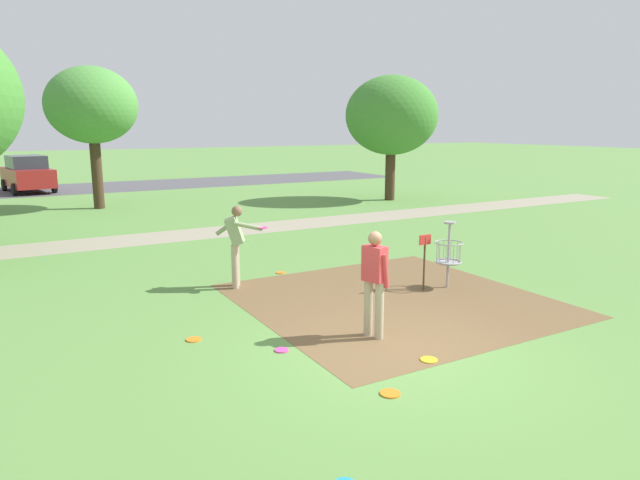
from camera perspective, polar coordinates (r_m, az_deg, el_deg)
ground_plane at (r=8.59m, az=7.52°, el=-11.23°), size 160.00×160.00×0.00m
dirt_tee_pad at (r=11.03m, az=7.44°, el=-6.02°), size 5.46×5.50×0.01m
disc_golf_basket at (r=11.86m, az=12.61°, el=-1.22°), size 0.98×0.58×1.39m
player_foreground_watching at (r=8.86m, az=5.53°, el=-3.85°), size 0.44×0.50×1.71m
player_throwing at (r=11.70m, az=-8.52°, el=-0.08°), size 0.86×0.91×1.71m
frisbee_near_basket at (r=7.37m, az=7.10°, el=-15.14°), size 0.26×0.26×0.02m
frisbee_by_tee at (r=8.60m, az=-3.90°, el=-11.05°), size 0.21×0.21×0.02m
frisbee_mid_grass at (r=9.20m, az=-12.65°, el=-9.79°), size 0.23×0.23×0.02m
frisbee_far_left at (r=8.40m, az=10.96°, el=-11.81°), size 0.25×0.25×0.02m
frisbee_scattered_a at (r=12.93m, az=-3.99°, el=-3.31°), size 0.22×0.22×0.02m
tree_near_left at (r=25.70m, az=7.24°, el=12.35°), size 4.08×4.08×5.50m
tree_near_right at (r=24.53m, az=-22.08°, el=12.44°), size 3.53×3.53×5.61m
parking_lot_strip at (r=33.28m, az=-21.32°, el=4.99°), size 36.00×6.00×0.01m
parked_car_leftmost at (r=32.42m, az=-27.47°, el=5.96°), size 2.44×4.42×1.84m
gravel_path at (r=17.88m, az=-13.49°, el=0.50°), size 40.00×1.90×0.00m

